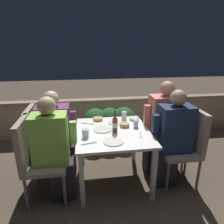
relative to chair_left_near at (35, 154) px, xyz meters
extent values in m
plane|color=brown|center=(0.89, 0.20, -0.58)|extent=(16.00, 16.00, 0.00)
cube|color=tan|center=(0.89, 1.69, -0.24)|extent=(9.00, 0.14, 0.68)
cube|color=#9E8466|center=(0.89, 1.69, 0.12)|extent=(9.00, 0.18, 0.04)
cube|color=white|center=(0.89, 0.20, 0.11)|extent=(0.89, 0.97, 0.03)
cube|color=silver|center=(0.50, -0.24, -0.24)|extent=(0.05, 0.05, 0.68)
cube|color=silver|center=(1.28, -0.24, -0.24)|extent=(0.05, 0.05, 0.68)
cube|color=silver|center=(0.50, 0.64, -0.24)|extent=(0.05, 0.05, 0.68)
cube|color=silver|center=(1.28, 0.64, -0.24)|extent=(0.05, 0.05, 0.68)
cube|color=brown|center=(0.99, 1.26, -0.44)|extent=(0.93, 0.36, 0.28)
ellipsoid|color=#235628|center=(0.74, 1.26, -0.12)|extent=(0.42, 0.47, 0.40)
ellipsoid|color=#235628|center=(0.99, 1.26, -0.12)|extent=(0.42, 0.47, 0.40)
ellipsoid|color=#235628|center=(1.25, 1.26, -0.12)|extent=(0.42, 0.47, 0.40)
cube|color=gray|center=(0.11, 0.00, -0.14)|extent=(0.45, 0.45, 0.05)
cube|color=gray|center=(-0.09, 0.00, 0.15)|extent=(0.06, 0.45, 0.51)
cylinder|color=#7F705B|center=(-0.09, -0.20, -0.37)|extent=(0.03, 0.03, 0.42)
cylinder|color=#7F705B|center=(0.31, -0.20, -0.37)|extent=(0.03, 0.03, 0.42)
cylinder|color=#7F705B|center=(-0.09, 0.20, -0.37)|extent=(0.03, 0.03, 0.42)
cylinder|color=#7F705B|center=(0.31, 0.20, -0.37)|extent=(0.03, 0.03, 0.42)
cube|color=#282833|center=(0.28, 0.00, -0.34)|extent=(0.26, 0.23, 0.47)
cube|color=#8CCC4C|center=(0.18, 0.00, 0.17)|extent=(0.38, 0.26, 0.56)
cube|color=#8CCC4C|center=(0.43, 0.00, 0.24)|extent=(0.07, 0.07, 0.24)
sphere|color=tan|center=(0.18, 0.00, 0.54)|extent=(0.19, 0.19, 0.19)
cube|color=gray|center=(0.09, 0.40, -0.14)|extent=(0.45, 0.45, 0.05)
cube|color=gray|center=(-0.11, 0.40, 0.15)|extent=(0.06, 0.45, 0.51)
cylinder|color=#7F705B|center=(-0.10, 0.20, -0.37)|extent=(0.03, 0.03, 0.42)
cylinder|color=#7F705B|center=(0.29, 0.20, -0.37)|extent=(0.03, 0.03, 0.42)
cylinder|color=#7F705B|center=(-0.10, 0.60, -0.37)|extent=(0.03, 0.03, 0.42)
cylinder|color=#7F705B|center=(0.29, 0.60, -0.37)|extent=(0.03, 0.03, 0.42)
cube|color=#282833|center=(0.26, 0.40, -0.34)|extent=(0.29, 0.23, 0.47)
cube|color=#6B2D66|center=(0.16, 0.40, 0.15)|extent=(0.41, 0.26, 0.53)
cube|color=#6B2D66|center=(0.41, 0.40, 0.22)|extent=(0.07, 0.07, 0.24)
sphere|color=beige|center=(0.16, 0.40, 0.51)|extent=(0.19, 0.19, 0.19)
cube|color=gray|center=(1.69, 0.06, -0.14)|extent=(0.45, 0.45, 0.05)
cube|color=gray|center=(1.90, 0.06, 0.15)|extent=(0.06, 0.45, 0.51)
cylinder|color=#7F705B|center=(1.50, -0.14, -0.37)|extent=(0.03, 0.03, 0.42)
cylinder|color=#7F705B|center=(1.89, -0.14, -0.37)|extent=(0.03, 0.03, 0.42)
cylinder|color=#7F705B|center=(1.50, 0.25, -0.37)|extent=(0.03, 0.03, 0.42)
cylinder|color=#7F705B|center=(1.89, 0.25, -0.37)|extent=(0.03, 0.03, 0.42)
cube|color=#282833|center=(1.52, 0.06, -0.34)|extent=(0.27, 0.23, 0.47)
cube|color=navy|center=(1.62, 0.06, 0.18)|extent=(0.39, 0.26, 0.57)
cube|color=navy|center=(1.37, 0.06, 0.24)|extent=(0.07, 0.07, 0.24)
sphere|color=tan|center=(1.62, 0.06, 0.56)|extent=(0.19, 0.19, 0.19)
cube|color=gray|center=(1.68, 0.35, -0.14)|extent=(0.45, 0.45, 0.05)
cube|color=gray|center=(1.88, 0.35, 0.15)|extent=(0.06, 0.45, 0.51)
cylinder|color=#7F705B|center=(1.48, 0.15, -0.37)|extent=(0.03, 0.03, 0.42)
cylinder|color=#7F705B|center=(1.88, 0.15, -0.37)|extent=(0.03, 0.03, 0.42)
cylinder|color=#7F705B|center=(1.48, 0.54, -0.37)|extent=(0.03, 0.03, 0.42)
cylinder|color=#7F705B|center=(1.88, 0.54, -0.37)|extent=(0.03, 0.03, 0.42)
cube|color=#282833|center=(1.51, 0.35, -0.34)|extent=(0.28, 0.23, 0.47)
cube|color=#E07A66|center=(1.61, 0.35, 0.20)|extent=(0.40, 0.26, 0.62)
cube|color=#E07A66|center=(1.36, 0.35, 0.27)|extent=(0.07, 0.07, 0.24)
sphere|color=tan|center=(1.61, 0.35, 0.60)|extent=(0.19, 0.19, 0.19)
cylinder|color=brown|center=(0.91, 0.17, 0.21)|extent=(0.06, 0.06, 0.17)
cylinder|color=beige|center=(0.91, 0.17, 0.22)|extent=(0.06, 0.06, 0.06)
cone|color=brown|center=(0.91, 0.17, 0.31)|extent=(0.06, 0.06, 0.03)
cylinder|color=brown|center=(0.91, 0.17, 0.37)|extent=(0.02, 0.02, 0.07)
cylinder|color=silver|center=(0.77, 0.25, 0.13)|extent=(0.24, 0.24, 0.01)
cylinder|color=silver|center=(0.85, -0.09, 0.13)|extent=(0.22, 0.22, 0.01)
cylinder|color=silver|center=(0.96, 0.46, 0.13)|extent=(0.20, 0.20, 0.01)
cylinder|color=tan|center=(1.06, 0.31, 0.15)|extent=(0.12, 0.12, 0.05)
torus|color=tan|center=(1.06, 0.31, 0.17)|extent=(0.12, 0.12, 0.01)
cylinder|color=tan|center=(0.74, 0.59, 0.15)|extent=(0.14, 0.14, 0.04)
torus|color=tan|center=(0.74, 0.59, 0.16)|extent=(0.14, 0.14, 0.01)
cylinder|color=beige|center=(1.24, 0.53, 0.15)|extent=(0.13, 0.13, 0.04)
torus|color=beige|center=(1.24, 0.53, 0.16)|extent=(0.13, 0.13, 0.01)
cylinder|color=silver|center=(0.56, 0.07, 0.18)|extent=(0.08, 0.08, 0.10)
cylinder|color=silver|center=(1.20, 0.27, 0.18)|extent=(0.06, 0.06, 0.10)
cylinder|color=silver|center=(1.11, 0.56, 0.19)|extent=(0.07, 0.07, 0.12)
cube|color=silver|center=(0.59, -0.09, 0.13)|extent=(0.17, 0.06, 0.01)
cube|color=silver|center=(1.20, 0.04, 0.13)|extent=(0.05, 0.17, 0.01)
cube|color=silver|center=(0.59, 0.47, 0.13)|extent=(0.17, 0.08, 0.01)
camera|label=1|loc=(0.56, -2.01, 1.14)|focal=32.00mm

